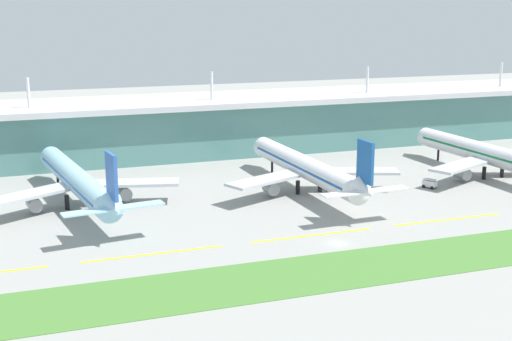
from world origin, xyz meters
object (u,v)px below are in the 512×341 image
at_px(airliner_far_middle, 491,155).
at_px(airliner_near_middle, 78,181).
at_px(baggage_cart, 430,183).
at_px(airliner_center, 307,168).

bearing_deg(airliner_far_middle, airliner_near_middle, 175.76).
relative_size(airliner_near_middle, baggage_cart, 17.40).
distance_m(airliner_center, airliner_far_middle, 55.85).
bearing_deg(airliner_far_middle, baggage_cart, -167.91).
distance_m(airliner_center, baggage_cart, 33.97).
bearing_deg(airliner_near_middle, baggage_cart, -8.40).
distance_m(airliner_far_middle, baggage_cart, 24.17).
bearing_deg(baggage_cart, airliner_far_middle, 12.09).
xyz_separation_m(airliner_center, baggage_cart, (32.70, -7.61, -5.19)).
relative_size(airliner_near_middle, airliner_far_middle, 1.00).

